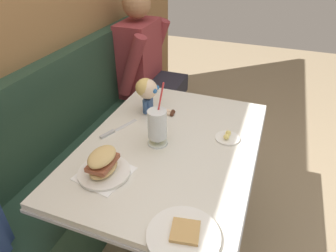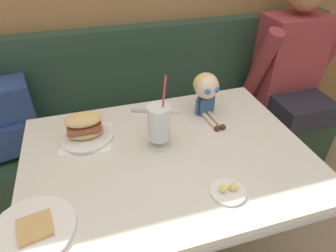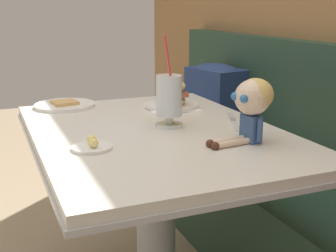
# 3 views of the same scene
# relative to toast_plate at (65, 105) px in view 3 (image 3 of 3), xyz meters

# --- Properties ---
(booth_bench) EXTENTS (2.60, 0.48, 1.00)m
(booth_bench) POSITION_rel_toast_plate_xyz_m (0.47, 0.85, -0.42)
(booth_bench) COLOR #233D2D
(booth_bench) RESTS_ON ground
(diner_table) EXTENTS (1.11, 0.81, 0.74)m
(diner_table) POSITION_rel_toast_plate_xyz_m (0.47, 0.22, -0.21)
(diner_table) COLOR silver
(diner_table) RESTS_ON ground
(toast_plate) EXTENTS (0.25, 0.25, 0.03)m
(toast_plate) POSITION_rel_toast_plate_xyz_m (0.00, 0.00, 0.00)
(toast_plate) COLOR white
(toast_plate) RESTS_ON diner_table
(milkshake_glass) EXTENTS (0.10, 0.10, 0.31)m
(milkshake_glass) POSITION_rel_toast_plate_xyz_m (0.46, 0.28, 0.09)
(milkshake_glass) COLOR silver
(milkshake_glass) RESTS_ON diner_table
(sandwich_plate) EXTENTS (0.23, 0.23, 0.12)m
(sandwich_plate) POSITION_rel_toast_plate_xyz_m (0.18, 0.41, 0.04)
(sandwich_plate) COLOR white
(sandwich_plate) RESTS_ON diner_table
(butter_saucer) EXTENTS (0.12, 0.12, 0.04)m
(butter_saucer) POSITION_rel_toast_plate_xyz_m (0.61, -0.03, 0.00)
(butter_saucer) COLOR white
(butter_saucer) RESTS_ON diner_table
(butter_knife) EXTENTS (0.23, 0.10, 0.01)m
(butter_knife) POSITION_rel_toast_plate_xyz_m (0.47, 0.53, -0.00)
(butter_knife) COLOR silver
(butter_knife) RESTS_ON diner_table
(seated_doll) EXTENTS (0.12, 0.22, 0.20)m
(seated_doll) POSITION_rel_toast_plate_xyz_m (0.72, 0.44, 0.12)
(seated_doll) COLOR #385689
(seated_doll) RESTS_ON diner_table
(backpack) EXTENTS (0.33, 0.29, 0.41)m
(backpack) POSITION_rel_toast_plate_xyz_m (-0.23, 0.82, -0.09)
(backpack) COLOR navy
(backpack) RESTS_ON booth_bench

